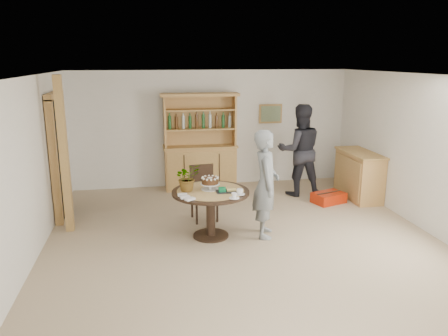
% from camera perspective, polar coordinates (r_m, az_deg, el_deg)
% --- Properties ---
extents(ground, '(7.00, 7.00, 0.00)m').
position_cam_1_polar(ground, '(6.58, 3.16, -10.46)').
color(ground, tan).
rests_on(ground, ground).
extents(room_shell, '(6.04, 7.04, 2.52)m').
position_cam_1_polar(room_shell, '(6.07, 3.39, 4.69)').
color(room_shell, white).
rests_on(room_shell, ground).
extents(doorway, '(0.13, 1.10, 2.18)m').
position_cam_1_polar(doorway, '(8.13, -20.80, 1.65)').
color(doorway, black).
rests_on(doorway, ground).
extents(pine_post, '(0.12, 0.12, 2.50)m').
position_cam_1_polar(pine_post, '(7.29, -20.18, 1.50)').
color(pine_post, tan).
rests_on(pine_post, ground).
extents(hutch, '(1.62, 0.54, 2.04)m').
position_cam_1_polar(hutch, '(9.35, -3.13, 1.47)').
color(hutch, tan).
rests_on(hutch, ground).
extents(sideboard, '(0.54, 1.26, 0.94)m').
position_cam_1_polar(sideboard, '(9.13, 17.21, -0.86)').
color(sideboard, tan).
rests_on(sideboard, ground).
extents(dining_table, '(1.20, 1.20, 0.76)m').
position_cam_1_polar(dining_table, '(6.78, -1.76, -4.19)').
color(dining_table, black).
rests_on(dining_table, ground).
extents(dining_chair, '(0.46, 0.46, 0.95)m').
position_cam_1_polar(dining_chair, '(7.58, -2.74, -2.75)').
color(dining_chair, black).
rests_on(dining_chair, ground).
extents(birthday_cake, '(0.30, 0.30, 0.20)m').
position_cam_1_polar(birthday_cake, '(6.74, -1.84, -1.81)').
color(birthday_cake, white).
rests_on(birthday_cake, dining_table).
extents(flower_vase, '(0.47, 0.44, 0.42)m').
position_cam_1_polar(flower_vase, '(6.68, -4.82, -1.23)').
color(flower_vase, '#3F7233').
rests_on(flower_vase, dining_table).
extents(gift_tray, '(0.30, 0.20, 0.08)m').
position_cam_1_polar(gift_tray, '(6.64, 0.22, -2.94)').
color(gift_tray, black).
rests_on(gift_tray, dining_table).
extents(coffee_cup_a, '(0.15, 0.15, 0.09)m').
position_cam_1_polar(coffee_cup_a, '(6.52, 2.07, -3.13)').
color(coffee_cup_a, white).
rests_on(coffee_cup_a, dining_table).
extents(coffee_cup_b, '(0.15, 0.15, 0.08)m').
position_cam_1_polar(coffee_cup_b, '(6.34, 1.34, -3.68)').
color(coffee_cup_b, white).
rests_on(coffee_cup_b, dining_table).
extents(napkins, '(0.24, 0.33, 0.03)m').
position_cam_1_polar(napkins, '(6.38, -5.01, -3.79)').
color(napkins, white).
rests_on(napkins, dining_table).
extents(teen_boy, '(0.53, 0.69, 1.70)m').
position_cam_1_polar(teen_boy, '(6.78, 5.48, -2.08)').
color(teen_boy, slate).
rests_on(teen_boy, ground).
extents(adult_person, '(0.96, 0.77, 1.86)m').
position_cam_1_polar(adult_person, '(8.96, 9.86, 2.30)').
color(adult_person, black).
rests_on(adult_person, ground).
extents(red_suitcase, '(0.70, 0.57, 0.21)m').
position_cam_1_polar(red_suitcase, '(8.75, 13.50, -3.79)').
color(red_suitcase, red).
rests_on(red_suitcase, ground).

